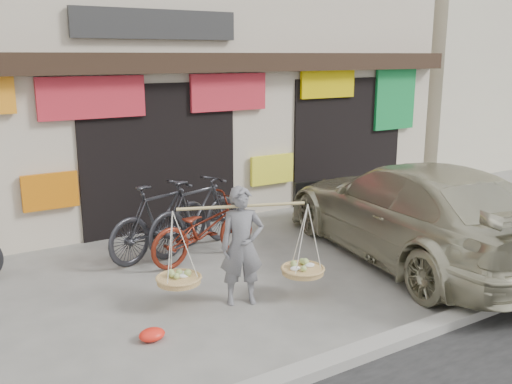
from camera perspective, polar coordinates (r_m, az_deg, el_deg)
ground at (r=7.97m, az=0.87°, el=-10.04°), size 70.00×70.00×0.00m
kerb at (r=6.53m, az=10.84°, el=-15.34°), size 70.00×0.25×0.12m
shophouse_block at (r=13.15m, az=-14.99°, el=14.25°), size 14.00×6.32×7.00m
neighbor_east at (r=21.86m, az=21.52°, el=12.68°), size 12.00×7.00×6.40m
street_vendor at (r=7.41m, az=-1.41°, el=-5.91°), size 2.10×1.15×1.57m
bike_1 at (r=9.28m, az=-9.51°, el=-2.73°), size 2.13×1.17×1.23m
bike_2 at (r=9.07m, az=-5.23°, el=-3.66°), size 2.04×0.99×1.03m
bike_3 at (r=9.53m, az=-6.03°, el=-2.18°), size 2.13×1.17×1.23m
suv at (r=9.38m, az=15.44°, el=-1.84°), size 3.07×5.66×1.56m
red_bag at (r=6.83m, az=-10.36°, el=-13.85°), size 0.31×0.25×0.14m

